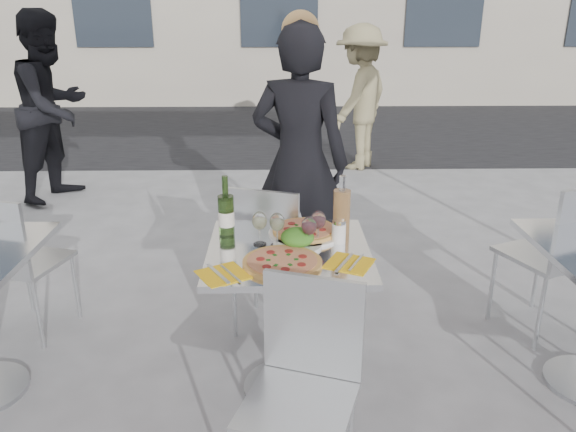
{
  "coord_description": "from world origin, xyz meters",
  "views": [
    {
      "loc": [
        -0.05,
        -2.3,
        1.75
      ],
      "look_at": [
        0.0,
        0.15,
        0.85
      ],
      "focal_mm": 35.0,
      "sensor_mm": 36.0,
      "label": 1
    }
  ],
  "objects_px": {
    "chair_near": "(305,373)",
    "pizza_near": "(282,262)",
    "main_table": "(289,291)",
    "pedestrian_a": "(53,107)",
    "side_chair_lfar": "(13,255)",
    "pedestrian_b": "(360,98)",
    "wine_bottle": "(226,214)",
    "carafe": "(342,211)",
    "salad_plate": "(298,239)",
    "wineglass_red_b": "(318,221)",
    "sugar_shaker": "(339,231)",
    "wineglass_white_a": "(259,222)",
    "napkin_left": "(223,274)",
    "napkin_right": "(349,263)",
    "side_chair_rfar": "(562,247)",
    "woman_diner": "(299,162)",
    "wineglass_white_b": "(277,223)",
    "chair_far": "(268,249)",
    "pizza_far": "(305,231)",
    "wineglass_red_a": "(309,227)"
  },
  "relations": [
    {
      "from": "chair_far",
      "to": "pizza_far",
      "type": "xyz_separation_m",
      "value": [
        0.18,
        -0.33,
        0.23
      ]
    },
    {
      "from": "woman_diner",
      "to": "carafe",
      "type": "height_order",
      "value": "woman_diner"
    },
    {
      "from": "chair_near",
      "to": "wineglass_white_a",
      "type": "xyz_separation_m",
      "value": [
        -0.18,
        0.62,
        0.36
      ]
    },
    {
      "from": "main_table",
      "to": "pedestrian_a",
      "type": "xyz_separation_m",
      "value": [
        -2.17,
        3.06,
        0.34
      ]
    },
    {
      "from": "main_table",
      "to": "pedestrian_a",
      "type": "distance_m",
      "value": 3.76
    },
    {
      "from": "pedestrian_a",
      "to": "pizza_far",
      "type": "relative_size",
      "value": 5.11
    },
    {
      "from": "side_chair_lfar",
      "to": "salad_plate",
      "type": "bearing_deg",
      "value": 179.0
    },
    {
      "from": "sugar_shaker",
      "to": "wineglass_red_b",
      "type": "xyz_separation_m",
      "value": [
        -0.1,
        -0.01,
        0.06
      ]
    },
    {
      "from": "chair_near",
      "to": "napkin_left",
      "type": "distance_m",
      "value": 0.51
    },
    {
      "from": "chair_near",
      "to": "pizza_near",
      "type": "distance_m",
      "value": 0.48
    },
    {
      "from": "woman_diner",
      "to": "pizza_near",
      "type": "distance_m",
      "value": 1.29
    },
    {
      "from": "side_chair_lfar",
      "to": "napkin_left",
      "type": "xyz_separation_m",
      "value": [
        1.21,
        -0.76,
        0.25
      ]
    },
    {
      "from": "main_table",
      "to": "pedestrian_a",
      "type": "bearing_deg",
      "value": 125.3
    },
    {
      "from": "wineglass_white_b",
      "to": "wineglass_red_b",
      "type": "relative_size",
      "value": 1.0
    },
    {
      "from": "salad_plate",
      "to": "side_chair_lfar",
      "type": "bearing_deg",
      "value": 162.73
    },
    {
      "from": "side_chair_lfar",
      "to": "pizza_near",
      "type": "height_order",
      "value": "side_chair_lfar"
    },
    {
      "from": "pedestrian_b",
      "to": "salad_plate",
      "type": "relative_size",
      "value": 7.34
    },
    {
      "from": "wineglass_white_a",
      "to": "wineglass_red_b",
      "type": "height_order",
      "value": "same"
    },
    {
      "from": "side_chair_rfar",
      "to": "wine_bottle",
      "type": "relative_size",
      "value": 3.12
    },
    {
      "from": "chair_far",
      "to": "napkin_right",
      "type": "height_order",
      "value": "chair_far"
    },
    {
      "from": "main_table",
      "to": "sugar_shaker",
      "type": "height_order",
      "value": "sugar_shaker"
    },
    {
      "from": "wineglass_white_a",
      "to": "chair_far",
      "type": "bearing_deg",
      "value": 86.57
    },
    {
      "from": "pizza_near",
      "to": "wineglass_red_b",
      "type": "bearing_deg",
      "value": 53.41
    },
    {
      "from": "side_chair_lfar",
      "to": "carafe",
      "type": "height_order",
      "value": "carafe"
    },
    {
      "from": "carafe",
      "to": "napkin_right",
      "type": "relative_size",
      "value": 1.2
    },
    {
      "from": "pizza_near",
      "to": "napkin_left",
      "type": "bearing_deg",
      "value": -159.14
    },
    {
      "from": "napkin_left",
      "to": "pizza_near",
      "type": "bearing_deg",
      "value": -9.5
    },
    {
      "from": "salad_plate",
      "to": "napkin_right",
      "type": "xyz_separation_m",
      "value": [
        0.21,
        -0.19,
        -0.03
      ]
    },
    {
      "from": "side_chair_lfar",
      "to": "wineglass_red_b",
      "type": "xyz_separation_m",
      "value": [
        1.62,
        -0.44,
        0.35
      ]
    },
    {
      "from": "pizza_near",
      "to": "sugar_shaker",
      "type": "relative_size",
      "value": 3.12
    },
    {
      "from": "side_chair_rfar",
      "to": "pedestrian_b",
      "type": "xyz_separation_m",
      "value": [
        -0.6,
        3.65,
        0.26
      ]
    },
    {
      "from": "side_chair_rfar",
      "to": "woman_diner",
      "type": "xyz_separation_m",
      "value": [
        -1.4,
        0.66,
        0.31
      ]
    },
    {
      "from": "woman_diner",
      "to": "wine_bottle",
      "type": "relative_size",
      "value": 5.77
    },
    {
      "from": "salad_plate",
      "to": "pedestrian_b",
      "type": "bearing_deg",
      "value": 78.23
    },
    {
      "from": "woman_diner",
      "to": "side_chair_lfar",
      "type": "bearing_deg",
      "value": 38.36
    },
    {
      "from": "side_chair_rfar",
      "to": "pizza_far",
      "type": "distance_m",
      "value": 1.45
    },
    {
      "from": "pedestrian_a",
      "to": "wineglass_red_b",
      "type": "xyz_separation_m",
      "value": [
        2.3,
        -3.0,
        -0.02
      ]
    },
    {
      "from": "main_table",
      "to": "pizza_far",
      "type": "xyz_separation_m",
      "value": [
        0.08,
        0.17,
        0.23
      ]
    },
    {
      "from": "main_table",
      "to": "woman_diner",
      "type": "relative_size",
      "value": 0.44
    },
    {
      "from": "napkin_left",
      "to": "pedestrian_b",
      "type": "bearing_deg",
      "value": 44.74
    },
    {
      "from": "wineglass_white_a",
      "to": "wineglass_red_a",
      "type": "xyz_separation_m",
      "value": [
        0.22,
        -0.07,
        0.0
      ]
    },
    {
      "from": "pedestrian_b",
      "to": "wineglass_red_b",
      "type": "xyz_separation_m",
      "value": [
        -0.76,
        -4.05,
        0.05
      ]
    },
    {
      "from": "wine_bottle",
      "to": "napkin_right",
      "type": "distance_m",
      "value": 0.63
    },
    {
      "from": "chair_far",
      "to": "pizza_near",
      "type": "bearing_deg",
      "value": 114.13
    },
    {
      "from": "sugar_shaker",
      "to": "wineglass_white_a",
      "type": "bearing_deg",
      "value": -176.85
    },
    {
      "from": "sugar_shaker",
      "to": "wineglass_red_a",
      "type": "distance_m",
      "value": 0.17
    },
    {
      "from": "napkin_left",
      "to": "pizza_far",
      "type": "bearing_deg",
      "value": 20.07
    },
    {
      "from": "pedestrian_b",
      "to": "wine_bottle",
      "type": "xyz_separation_m",
      "value": [
        -1.18,
        -3.96,
        0.06
      ]
    },
    {
      "from": "wine_bottle",
      "to": "carafe",
      "type": "height_order",
      "value": "wine_bottle"
    },
    {
      "from": "main_table",
      "to": "napkin_right",
      "type": "relative_size",
      "value": 3.11
    }
  ]
}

